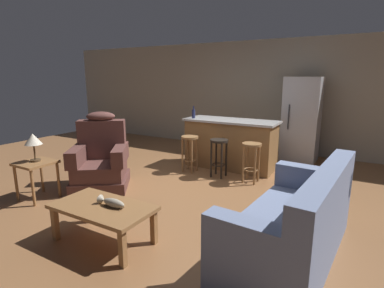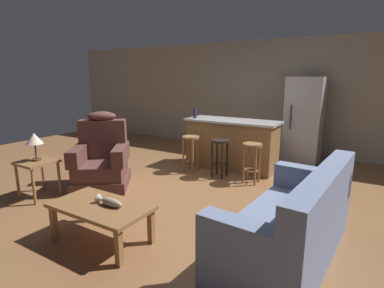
# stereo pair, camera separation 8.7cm
# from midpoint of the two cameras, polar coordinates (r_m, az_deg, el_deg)

# --- Properties ---
(ground_plane) EXTENTS (12.00, 12.00, 0.00)m
(ground_plane) POSITION_cam_midpoint_polar(r_m,az_deg,el_deg) (4.87, 1.41, -8.45)
(ground_plane) COLOR brown
(back_wall) EXTENTS (12.00, 0.05, 2.60)m
(back_wall) POSITION_cam_midpoint_polar(r_m,az_deg,el_deg) (7.44, 13.66, 8.80)
(back_wall) COLOR #A89E89
(back_wall) RESTS_ON ground_plane
(coffee_table) EXTENTS (1.10, 0.60, 0.42)m
(coffee_table) POSITION_cam_midpoint_polar(r_m,az_deg,el_deg) (3.42, -16.29, -11.90)
(coffee_table) COLOR olive
(coffee_table) RESTS_ON ground_plane
(fish_figurine) EXTENTS (0.34, 0.10, 0.10)m
(fish_figurine) POSITION_cam_midpoint_polar(r_m,az_deg,el_deg) (3.33, -14.78, -10.61)
(fish_figurine) COLOR #4C3823
(fish_figurine) RESTS_ON coffee_table
(couch) EXTENTS (0.99, 1.96, 0.94)m
(couch) POSITION_cam_midpoint_polar(r_m,az_deg,el_deg) (3.18, 19.33, -14.48)
(couch) COLOR #707FA3
(couch) RESTS_ON ground_plane
(recliner_near_lamp) EXTENTS (1.17, 1.17, 1.20)m
(recliner_near_lamp) POSITION_cam_midpoint_polar(r_m,az_deg,el_deg) (5.10, -16.36, -3.00)
(recliner_near_lamp) COLOR brown
(recliner_near_lamp) RESTS_ON ground_plane
(end_table) EXTENTS (0.48, 0.48, 0.56)m
(end_table) POSITION_cam_midpoint_polar(r_m,az_deg,el_deg) (4.92, -26.95, -4.00)
(end_table) COLOR olive
(end_table) RESTS_ON ground_plane
(table_lamp) EXTENTS (0.24, 0.24, 0.41)m
(table_lamp) POSITION_cam_midpoint_polar(r_m,az_deg,el_deg) (4.86, -27.38, 0.71)
(table_lamp) COLOR #4C3823
(table_lamp) RESTS_ON end_table
(kitchen_island) EXTENTS (1.80, 0.70, 0.95)m
(kitchen_island) POSITION_cam_midpoint_polar(r_m,az_deg,el_deg) (5.90, 7.97, 0.03)
(kitchen_island) COLOR olive
(kitchen_island) RESTS_ON ground_plane
(bar_stool_left) EXTENTS (0.32, 0.32, 0.68)m
(bar_stool_left) POSITION_cam_midpoint_polar(r_m,az_deg,el_deg) (5.60, 0.21, -0.60)
(bar_stool_left) COLOR olive
(bar_stool_left) RESTS_ON ground_plane
(bar_stool_middle) EXTENTS (0.32, 0.32, 0.68)m
(bar_stool_middle) POSITION_cam_midpoint_polar(r_m,az_deg,el_deg) (5.32, 5.75, -1.36)
(bar_stool_middle) COLOR black
(bar_stool_middle) RESTS_ON ground_plane
(bar_stool_right) EXTENTS (0.32, 0.32, 0.68)m
(bar_stool_right) POSITION_cam_midpoint_polar(r_m,az_deg,el_deg) (5.10, 11.84, -2.18)
(bar_stool_right) COLOR olive
(bar_stool_right) RESTS_ON ground_plane
(refrigerator) EXTENTS (0.70, 0.69, 1.76)m
(refrigerator) POSITION_cam_midpoint_polar(r_m,az_deg,el_deg) (6.66, 20.88, 4.28)
(refrigerator) COLOR #B7B7BC
(refrigerator) RESTS_ON ground_plane
(bottle_tall_green) EXTENTS (0.07, 0.07, 0.25)m
(bottle_tall_green) POSITION_cam_midpoint_polar(r_m,az_deg,el_deg) (5.98, 0.99, 5.83)
(bottle_tall_green) COLOR #23284C
(bottle_tall_green) RESTS_ON kitchen_island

